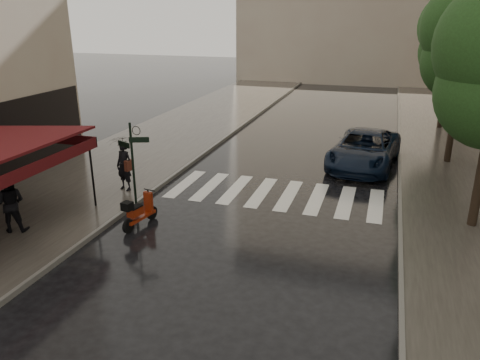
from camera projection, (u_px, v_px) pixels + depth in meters
The scene contains 13 objects.
ground at pixel (121, 257), 13.07m from camera, with size 120.00×120.00×0.00m, color black.
sidewalk_near at pixel (166, 139), 25.10m from camera, with size 6.00×60.00×0.12m, color #38332D.
sidewalk_far at pixel (465, 164), 20.91m from camera, with size 5.50×60.00×0.12m, color #38332D.
curb_near at pixel (219, 143), 24.23m from camera, with size 0.12×60.00×0.16m, color #595651.
curb_far at pixel (399, 158), 21.70m from camera, with size 0.12×60.00×0.16m, color #595651.
crosswalk at pixel (275, 194), 17.61m from camera, with size 7.85×3.20×0.01m.
signpost at pixel (133, 160), 15.49m from camera, with size 1.17×0.29×3.10m.
tree_mid at pixel (467, 34), 19.25m from camera, with size 3.80×3.80×8.34m.
tree_far at pixel (453, 32), 25.53m from camera, with size 3.80×3.80×8.16m.
pedestrian_with_umbrella at pixel (122, 146), 17.15m from camera, with size 1.33×1.35×2.56m.
pedestrian_terrace at pixel (10, 203), 14.08m from camera, with size 0.89×0.70×1.84m, color black.
scooter at pixel (139, 212), 14.77m from camera, with size 0.59×1.61×1.06m.
parked_car at pixel (364, 149), 20.56m from camera, with size 2.58×5.59×1.55m, color black.
Camera 1 is at (6.67, -10.04, 6.44)m, focal length 35.00 mm.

